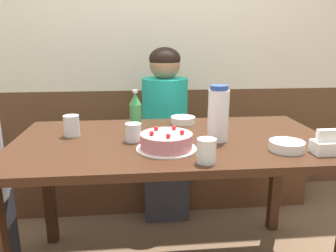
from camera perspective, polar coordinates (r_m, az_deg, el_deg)
The scene contains 13 objects.
back_wall at distance 2.56m, azimuth -1.89°, elevation 15.55°, with size 4.80×0.04×2.50m.
bench_seat at distance 2.55m, azimuth -1.35°, elevation -8.49°, with size 2.16×0.38×0.42m.
dining_table at distance 1.61m, azimuth 0.82°, elevation -5.28°, with size 1.51×0.82×0.76m.
birthday_cake at distance 1.42m, azimuth -0.28°, elevation -2.71°, with size 0.26×0.26×0.09m.
water_pitcher at distance 1.54m, azimuth 8.76°, elevation 2.09°, with size 0.10×0.10×0.26m.
soju_bottle at distance 1.64m, azimuth -5.67°, elevation 2.21°, with size 0.06×0.06×0.22m.
napkin_holder at distance 1.51m, azimuth 25.85°, elevation -2.99°, with size 0.11×0.08×0.11m.
bowl_soup_white at distance 1.50m, azimuth 19.97°, elevation -3.27°, with size 0.15×0.15×0.04m.
bowl_rice_small at distance 1.86m, azimuth 2.61°, elevation 1.02°, with size 0.14×0.14×0.04m.
glass_water_tall at distance 1.54m, azimuth -6.05°, elevation -1.11°, with size 0.08×0.08×0.09m.
glass_tumbler_short at distance 1.68m, azimuth -16.44°, elevation 0.05°, with size 0.08×0.08×0.10m.
glass_shot_small at distance 1.27m, azimuth 6.72°, elevation -4.31°, with size 0.08×0.08×0.10m.
person_pale_blue_shirt at distance 2.28m, azimuth -0.53°, elevation -2.08°, with size 0.31×0.34×1.17m.
Camera 1 is at (-0.17, -1.50, 1.22)m, focal length 35.00 mm.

